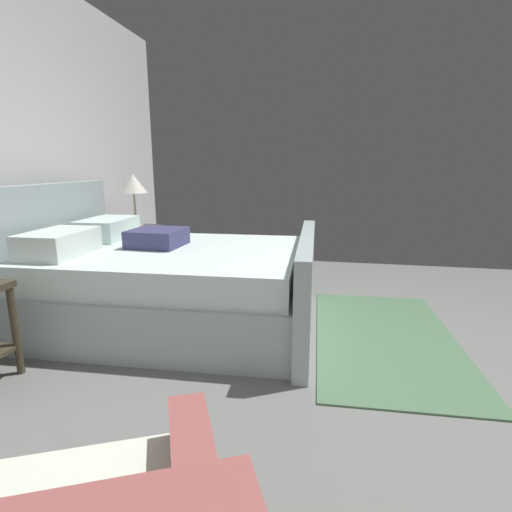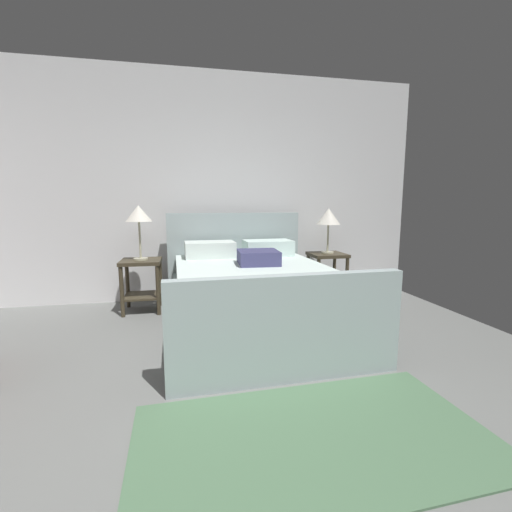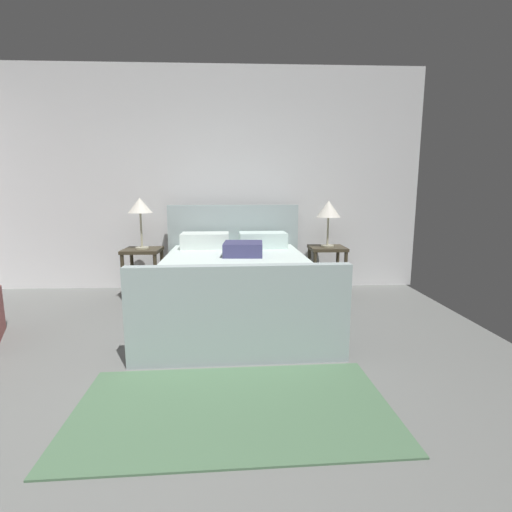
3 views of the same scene
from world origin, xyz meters
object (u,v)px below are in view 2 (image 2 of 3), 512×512
Objects in this scene: nightstand_left at (142,277)px; nightstand_right at (327,268)px; table_lamp_left at (139,215)px; table_lamp_right at (328,218)px; bed at (253,293)px.

nightstand_right is at bearing 2.05° from nightstand_left.
table_lamp_right is at bearing 2.05° from table_lamp_left.
table_lamp_left is at bearing -177.95° from table_lamp_right.
bed reaches higher than nightstand_right.
nightstand_right is at bearing 2.05° from table_lamp_left.
table_lamp_right is 2.39m from nightstand_left.
bed is 1.38m from nightstand_left.
nightstand_left is (-2.29, -0.08, -0.65)m from table_lamp_right.
table_lamp_left is (0.00, 0.00, 0.70)m from nightstand_left.
table_lamp_right reaches higher than bed.
table_lamp_right reaches higher than nightstand_left.
nightstand_right is 2.29m from nightstand_left.
table_lamp_right is at bearing 36.52° from bed.
nightstand_right is 0.65m from table_lamp_right.
nightstand_left is at bearing -177.95° from table_lamp_right.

